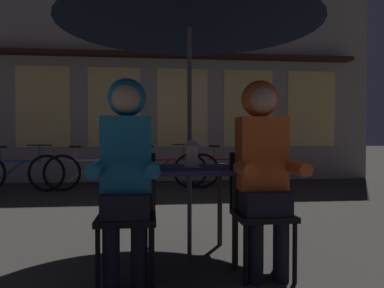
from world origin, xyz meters
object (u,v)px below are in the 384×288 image
(cafe_table, at_px, (189,180))
(bicycle_nearest, at_px, (17,172))
(bicycle_second, at_px, (92,171))
(bicycle_third, at_px, (163,170))
(patio_umbrella, at_px, (189,4))
(chair_right, at_px, (260,205))
(bicycle_fourth, at_px, (229,170))
(lantern, at_px, (192,152))
(chair_left, at_px, (127,208))
(person_left_hooded, at_px, (126,158))
(person_right_hooded, at_px, (262,157))

(cafe_table, bearing_deg, bicycle_nearest, 124.75)
(bicycle_second, height_order, bicycle_third, same)
(patio_umbrella, xyz_separation_m, chair_right, (0.48, -0.37, -1.57))
(cafe_table, bearing_deg, bicycle_third, 91.15)
(cafe_table, xyz_separation_m, chair_right, (0.48, -0.37, -0.15))
(patio_umbrella, distance_m, bicycle_third, 4.34)
(chair_right, relative_size, bicycle_fourth, 0.52)
(lantern, relative_size, bicycle_second, 0.14)
(cafe_table, distance_m, bicycle_fourth, 4.09)
(cafe_table, height_order, chair_right, chair_right)
(patio_umbrella, bearing_deg, chair_left, -142.45)
(chair_left, relative_size, person_left_hooded, 0.62)
(person_left_hooded, bearing_deg, chair_left, 90.00)
(bicycle_second, relative_size, bicycle_third, 1.00)
(patio_umbrella, bearing_deg, bicycle_fourth, 73.45)
(lantern, xyz_separation_m, bicycle_third, (-0.10, 4.01, -0.51))
(cafe_table, relative_size, person_left_hooded, 0.53)
(person_right_hooded, bearing_deg, person_left_hooded, 180.00)
(person_left_hooded, height_order, bicycle_third, person_left_hooded)
(patio_umbrella, xyz_separation_m, bicycle_second, (-1.38, 3.89, -1.71))
(chair_right, relative_size, bicycle_nearest, 0.52)
(cafe_table, height_order, person_right_hooded, person_right_hooded)
(bicycle_third, xyz_separation_m, bicycle_fourth, (1.24, -0.08, 0.00))
(chair_right, relative_size, person_left_hooded, 0.62)
(cafe_table, height_order, person_left_hooded, person_left_hooded)
(bicycle_fourth, bearing_deg, chair_right, -99.04)
(chair_right, bearing_deg, person_left_hooded, -176.61)
(patio_umbrella, height_order, bicycle_fourth, patio_umbrella)
(bicycle_third, height_order, bicycle_fourth, same)
(bicycle_nearest, xyz_separation_m, bicycle_second, (1.28, 0.05, 0.00))
(cafe_table, height_order, lantern, lantern)
(lantern, distance_m, bicycle_fourth, 4.12)
(patio_umbrella, xyz_separation_m, person_right_hooded, (0.48, -0.43, -1.21))
(bicycle_nearest, bearing_deg, bicycle_fourth, 0.99)
(chair_left, distance_m, bicycle_nearest, 4.74)
(bicycle_fourth, bearing_deg, bicycle_second, -179.57)
(cafe_table, xyz_separation_m, chair_left, (-0.48, -0.37, -0.15))
(person_right_hooded, xyz_separation_m, bicycle_nearest, (-3.14, 4.27, -0.50))
(bicycle_second, bearing_deg, chair_right, -66.37)
(bicycle_third, relative_size, bicycle_fourth, 1.00)
(bicycle_fourth, bearing_deg, person_right_hooded, -98.93)
(bicycle_third, distance_m, bicycle_fourth, 1.24)
(bicycle_nearest, height_order, bicycle_second, same)
(lantern, height_order, bicycle_third, lantern)
(cafe_table, distance_m, bicycle_second, 4.14)
(patio_umbrella, distance_m, chair_right, 1.68)
(chair_left, relative_size, bicycle_third, 0.52)
(bicycle_third, bearing_deg, chair_left, -95.24)
(person_left_hooded, distance_m, bicycle_second, 4.43)
(patio_umbrella, relative_size, person_left_hooded, 1.65)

